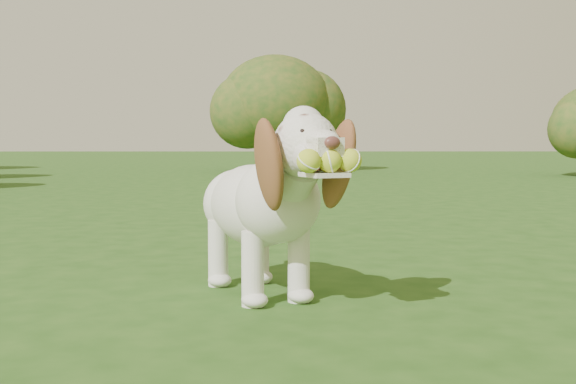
{
  "coord_description": "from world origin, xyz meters",
  "views": [
    {
      "loc": [
        0.02,
        -2.83,
        0.66
      ],
      "look_at": [
        0.04,
        -0.08,
        0.46
      ],
      "focal_mm": 45.0,
      "sensor_mm": 36.0,
      "label": 1
    }
  ],
  "objects": [
    {
      "name": "shrub_i",
      "position": [
        -0.12,
        12.54,
        1.45
      ],
      "size": [
        2.37,
        2.37,
        2.46
      ],
      "color": "#382314",
      "rests_on": "ground"
    },
    {
      "name": "dog",
      "position": [
        -0.05,
        0.15,
        0.42
      ],
      "size": [
        0.72,
        1.16,
        0.78
      ],
      "rotation": [
        0.0,
        0.0,
        0.4
      ],
      "color": "white",
      "rests_on": "ground"
    },
    {
      "name": "ground",
      "position": [
        0.0,
        0.0,
        0.0
      ],
      "size": [
        80.0,
        80.0,
        0.0
      ],
      "primitive_type": "plane",
      "color": "#224914",
      "rests_on": "ground"
    }
  ]
}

